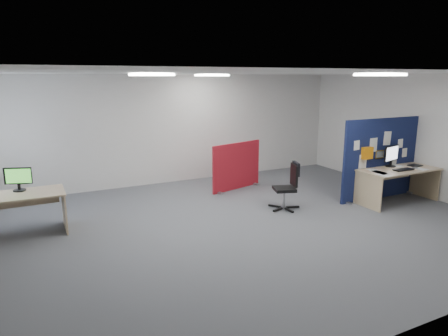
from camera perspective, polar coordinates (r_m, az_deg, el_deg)
name	(u,v)px	position (r m, az deg, el deg)	size (l,w,h in m)	color
floor	(245,224)	(7.38, 2.99, -8.05)	(9.00, 9.00, 0.00)	#53565B
ceiling	(247,73)	(6.89, 3.26, 13.42)	(9.00, 7.00, 0.02)	white
wall_back	(177,129)	(10.16, -6.67, 5.55)	(9.00, 0.02, 2.70)	silver
wall_front	(420,210)	(4.41, 26.22, -5.43)	(9.00, 0.02, 2.70)	silver
wall_right	(420,136)	(10.00, 26.26, 4.19)	(0.02, 7.00, 2.70)	silver
ceiling_lights	(245,75)	(7.63, 2.96, 13.14)	(4.10, 4.10, 0.04)	white
navy_divider	(381,159)	(9.36, 21.51, 1.22)	(2.15, 0.30, 1.77)	#11143E
main_desk	(397,176)	(9.29, 23.42, -1.10)	(1.77, 0.79, 0.73)	tan
monitor_main	(392,155)	(9.35, 22.81, 1.71)	(0.52, 0.22, 0.46)	black
keyboard	(403,170)	(9.14, 24.24, -0.21)	(0.45, 0.18, 0.03)	black
mouse	(415,168)	(9.39, 25.62, 0.00)	(0.10, 0.06, 0.03)	#98979C
paper_tray	(415,165)	(9.70, 25.62, 0.33)	(0.28, 0.22, 0.01)	black
red_divider	(237,167)	(9.52, 1.82, 0.21)	(1.45, 0.46, 1.12)	#AC161C
second_desk	(17,204)	(7.57, -27.50, -4.61)	(1.52, 0.76, 0.73)	tan
monitor_second	(18,178)	(7.63, -27.34, -1.29)	(0.44, 0.20, 0.41)	black
office_chair	(289,183)	(8.15, 9.29, -2.15)	(0.64, 0.61, 0.96)	black
desk_papers	(389,171)	(8.97, 22.51, -0.35)	(1.36, 0.83, 0.00)	white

